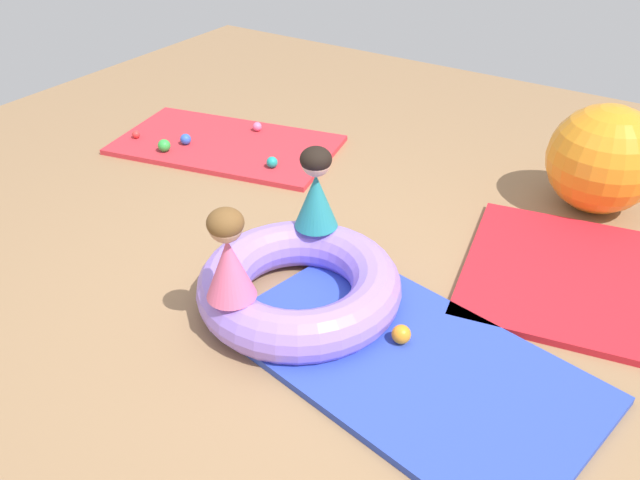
{
  "coord_description": "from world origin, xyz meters",
  "views": [
    {
      "loc": [
        1.46,
        -2.32,
        2.21
      ],
      "look_at": [
        -0.13,
        0.13,
        0.31
      ],
      "focal_mm": 36.96,
      "sensor_mm": 36.0,
      "label": 1
    }
  ],
  "objects_px": {
    "child_in_teal": "(316,189)",
    "child_in_pink": "(228,255)",
    "play_ball_orange": "(401,334)",
    "exercise_ball_large": "(603,159)",
    "play_ball_red": "(136,134)",
    "inflatable_cushion": "(299,286)",
    "play_ball_pink": "(257,127)",
    "play_ball_blue": "(186,139)",
    "play_ball_teal": "(272,162)",
    "play_ball_green": "(164,145)"
  },
  "relations": [
    {
      "from": "play_ball_pink",
      "to": "play_ball_teal",
      "type": "relative_size",
      "value": 0.89
    },
    {
      "from": "play_ball_blue",
      "to": "inflatable_cushion",
      "type": "bearing_deg",
      "value": -31.4
    },
    {
      "from": "child_in_teal",
      "to": "child_in_pink",
      "type": "relative_size",
      "value": 1.0
    },
    {
      "from": "play_ball_teal",
      "to": "exercise_ball_large",
      "type": "height_order",
      "value": "exercise_ball_large"
    },
    {
      "from": "child_in_teal",
      "to": "play_ball_green",
      "type": "relative_size",
      "value": 5.01
    },
    {
      "from": "child_in_teal",
      "to": "play_ball_blue",
      "type": "xyz_separation_m",
      "value": [
        -1.7,
        0.75,
        -0.41
      ]
    },
    {
      "from": "play_ball_teal",
      "to": "play_ball_green",
      "type": "bearing_deg",
      "value": -164.97
    },
    {
      "from": "play_ball_green",
      "to": "play_ball_pink",
      "type": "bearing_deg",
      "value": 62.51
    },
    {
      "from": "play_ball_red",
      "to": "play_ball_blue",
      "type": "relative_size",
      "value": 0.73
    },
    {
      "from": "child_in_teal",
      "to": "play_ball_red",
      "type": "bearing_deg",
      "value": 12.79
    },
    {
      "from": "inflatable_cushion",
      "to": "play_ball_orange",
      "type": "xyz_separation_m",
      "value": [
        0.6,
        -0.01,
        -0.04
      ]
    },
    {
      "from": "child_in_pink",
      "to": "play_ball_orange",
      "type": "bearing_deg",
      "value": 84.24
    },
    {
      "from": "inflatable_cushion",
      "to": "child_in_teal",
      "type": "bearing_deg",
      "value": 110.45
    },
    {
      "from": "play_ball_red",
      "to": "play_ball_blue",
      "type": "xyz_separation_m",
      "value": [
        0.41,
        0.13,
        0.01
      ]
    },
    {
      "from": "play_ball_teal",
      "to": "play_ball_red",
      "type": "bearing_deg",
      "value": -171.89
    },
    {
      "from": "inflatable_cushion",
      "to": "child_in_teal",
      "type": "relative_size",
      "value": 2.25
    },
    {
      "from": "child_in_pink",
      "to": "play_ball_green",
      "type": "xyz_separation_m",
      "value": [
        -1.76,
        1.32,
        -0.41
      ]
    },
    {
      "from": "play_ball_red",
      "to": "play_ball_teal",
      "type": "distance_m",
      "value": 1.22
    },
    {
      "from": "child_in_pink",
      "to": "play_ball_pink",
      "type": "height_order",
      "value": "child_in_pink"
    },
    {
      "from": "child_in_teal",
      "to": "child_in_pink",
      "type": "bearing_deg",
      "value": 119.98
    },
    {
      "from": "play_ball_pink",
      "to": "play_ball_orange",
      "type": "bearing_deg",
      "value": -37.44
    },
    {
      "from": "play_ball_green",
      "to": "exercise_ball_large",
      "type": "bearing_deg",
      "value": 18.48
    },
    {
      "from": "play_ball_pink",
      "to": "child_in_pink",
      "type": "bearing_deg",
      "value": -55.06
    },
    {
      "from": "play_ball_teal",
      "to": "child_in_pink",
      "type": "bearing_deg",
      "value": -59.47
    },
    {
      "from": "play_ball_blue",
      "to": "play_ball_pink",
      "type": "xyz_separation_m",
      "value": [
        0.31,
        0.51,
        -0.01
      ]
    },
    {
      "from": "child_in_pink",
      "to": "exercise_ball_large",
      "type": "bearing_deg",
      "value": 120.28
    },
    {
      "from": "play_ball_red",
      "to": "exercise_ball_large",
      "type": "relative_size",
      "value": 0.09
    },
    {
      "from": "play_ball_orange",
      "to": "inflatable_cushion",
      "type": "bearing_deg",
      "value": 179.41
    },
    {
      "from": "exercise_ball_large",
      "to": "play_ball_teal",
      "type": "bearing_deg",
      "value": -160.15
    },
    {
      "from": "child_in_teal",
      "to": "play_ball_pink",
      "type": "relative_size",
      "value": 6.49
    },
    {
      "from": "inflatable_cushion",
      "to": "exercise_ball_large",
      "type": "distance_m",
      "value": 2.2
    },
    {
      "from": "child_in_teal",
      "to": "play_ball_pink",
      "type": "bearing_deg",
      "value": -12.84
    },
    {
      "from": "play_ball_green",
      "to": "play_ball_orange",
      "type": "distance_m",
      "value": 2.67
    },
    {
      "from": "child_in_teal",
      "to": "play_ball_orange",
      "type": "xyz_separation_m",
      "value": [
        0.74,
        -0.38,
        -0.41
      ]
    },
    {
      "from": "play_ball_red",
      "to": "play_ball_teal",
      "type": "bearing_deg",
      "value": 8.11
    },
    {
      "from": "play_ball_red",
      "to": "play_ball_pink",
      "type": "height_order",
      "value": "play_ball_pink"
    },
    {
      "from": "inflatable_cushion",
      "to": "play_ball_green",
      "type": "bearing_deg",
      "value": 153.55
    },
    {
      "from": "play_ball_green",
      "to": "play_ball_blue",
      "type": "bearing_deg",
      "value": 75.17
    },
    {
      "from": "play_ball_red",
      "to": "play_ball_pink",
      "type": "relative_size",
      "value": 0.83
    },
    {
      "from": "play_ball_green",
      "to": "play_ball_red",
      "type": "bearing_deg",
      "value": 171.29
    },
    {
      "from": "play_ball_teal",
      "to": "inflatable_cushion",
      "type": "bearing_deg",
      "value": -48.26
    },
    {
      "from": "inflatable_cushion",
      "to": "play_ball_blue",
      "type": "relative_size",
      "value": 12.7
    },
    {
      "from": "play_ball_orange",
      "to": "exercise_ball_large",
      "type": "height_order",
      "value": "exercise_ball_large"
    },
    {
      "from": "play_ball_orange",
      "to": "exercise_ball_large",
      "type": "relative_size",
      "value": 0.14
    },
    {
      "from": "play_ball_pink",
      "to": "inflatable_cushion",
      "type": "bearing_deg",
      "value": -46.75
    },
    {
      "from": "inflatable_cushion",
      "to": "play_ball_green",
      "type": "distance_m",
      "value": 2.11
    },
    {
      "from": "child_in_teal",
      "to": "child_in_pink",
      "type": "distance_m",
      "value": 0.76
    },
    {
      "from": "play_ball_teal",
      "to": "exercise_ball_large",
      "type": "relative_size",
      "value": 0.12
    },
    {
      "from": "play_ball_blue",
      "to": "child_in_teal",
      "type": "bearing_deg",
      "value": -23.74
    },
    {
      "from": "play_ball_red",
      "to": "exercise_ball_large",
      "type": "xyz_separation_m",
      "value": [
        3.29,
        0.92,
        0.28
      ]
    }
  ]
}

